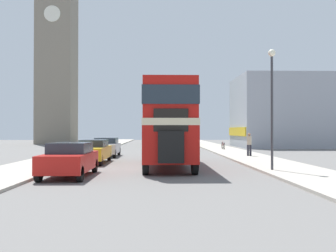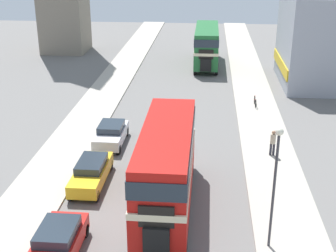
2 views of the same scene
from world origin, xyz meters
The scene contains 13 objects.
ground_plane centered at (0.00, 0.00, 0.00)m, with size 120.00×120.00×0.00m, color slate.
sidewalk_right centered at (6.75, 0.00, 0.06)m, with size 3.50×120.00×0.12m.
sidewalk_left centered at (-6.75, 0.00, 0.06)m, with size 3.50×120.00×0.12m.
double_decker_bus centered at (0.62, 1.62, 2.65)m, with size 2.56×9.90×4.47m.
bus_distant centered at (2.33, 31.95, 2.52)m, with size 2.54×10.14×4.22m.
car_parked_near centered at (-3.82, -2.97, 0.77)m, with size 1.82×4.28×1.49m.
car_parked_mid centered at (-3.94, 3.81, 0.75)m, with size 1.66×4.66×1.44m.
car_parked_far centered at (-3.94, 9.51, 0.76)m, with size 1.81×4.04×1.45m.
pedestrian_walking centered at (6.89, 8.38, 1.09)m, with size 0.35×0.35×1.71m.
bicycle_on_pavement centered at (6.63, 18.15, 0.48)m, with size 0.05×1.76×0.78m.
street_lamp centered at (5.60, -1.46, 3.96)m, with size 0.36×0.36×5.86m.
church_tower centered at (-15.30, 37.48, 17.51)m, with size 5.53×5.53×34.27m.
shop_building_block centered at (17.57, 25.80, 4.27)m, with size 15.89×9.81×8.54m.
Camera 1 is at (0.07, -19.48, 2.03)m, focal length 40.00 mm.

